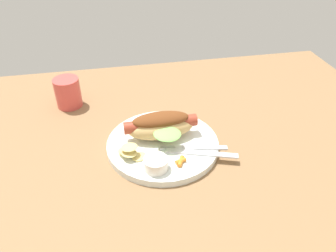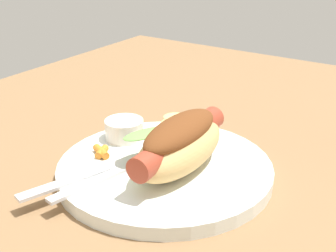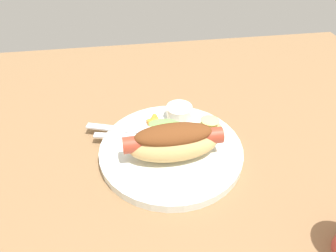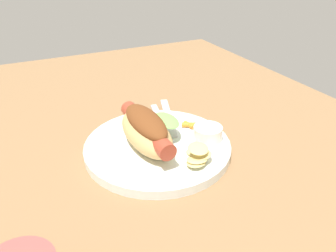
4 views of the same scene
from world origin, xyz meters
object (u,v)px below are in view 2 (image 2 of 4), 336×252
at_px(sauce_ramekin, 124,129).
at_px(chips_pile, 175,126).
at_px(hot_dog, 179,143).
at_px(carrot_garnish, 101,152).
at_px(fork, 104,177).
at_px(plate, 165,170).
at_px(knife, 85,176).

distance_m(sauce_ramekin, chips_pile, 0.07).
bearing_deg(hot_dog, carrot_garnish, 103.75).
height_order(sauce_ramekin, fork, sauce_ramekin).
relative_size(plate, sauce_ramekin, 5.02).
distance_m(sauce_ramekin, knife, 0.11).
height_order(hot_dog, carrot_garnish, hot_dog).
bearing_deg(carrot_garnish, plate, -71.72).
xyz_separation_m(hot_dog, knife, (-0.07, 0.08, -0.03)).
bearing_deg(plate, knife, 142.81).
bearing_deg(plate, sauce_ramekin, 70.69).
distance_m(plate, hot_dog, 0.04).
height_order(plate, knife, knife).
bearing_deg(fork, knife, 125.19).
xyz_separation_m(sauce_ramekin, knife, (-0.10, -0.03, -0.01)).
relative_size(sauce_ramekin, knife, 0.32).
bearing_deg(plate, fork, 151.13).
height_order(sauce_ramekin, knife, sauce_ramekin).
relative_size(knife, chips_pile, 2.19).
bearing_deg(carrot_garnish, knife, -158.53).
distance_m(fork, carrot_garnish, 0.06).
bearing_deg(chips_pile, carrot_garnish, 157.96).
xyz_separation_m(knife, carrot_garnish, (0.05, 0.02, 0.00)).
bearing_deg(hot_dog, chips_pile, 34.15).
bearing_deg(knife, carrot_garnish, 39.93).
xyz_separation_m(fork, knife, (-0.01, 0.02, -0.00)).
xyz_separation_m(hot_dog, sauce_ramekin, (0.03, 0.10, -0.02)).
height_order(plate, carrot_garnish, carrot_garnish).
bearing_deg(knife, sauce_ramekin, 32.57).
bearing_deg(sauce_ramekin, chips_pile, -44.88).
relative_size(fork, knife, 0.94).
distance_m(fork, knife, 0.02).
distance_m(plate, chips_pile, 0.09).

